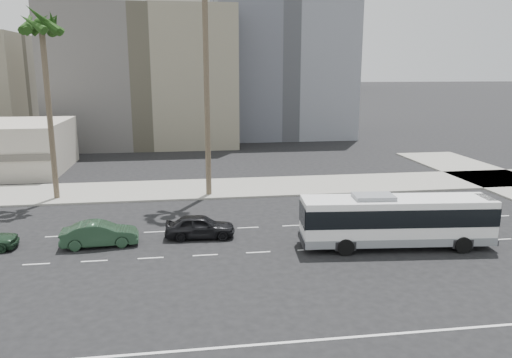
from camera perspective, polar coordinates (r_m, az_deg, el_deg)
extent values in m
plane|color=black|center=(28.90, 6.21, -8.13)|extent=(700.00, 700.00, 0.00)
cube|color=gray|center=(43.40, 1.13, -0.87)|extent=(120.00, 7.00, 0.15)
cube|color=#64605A|center=(71.32, -12.63, 11.37)|extent=(24.00, 18.00, 18.00)
cube|color=slate|center=(79.59, 2.60, 14.64)|extent=(20.00, 20.00, 26.00)
cube|color=beige|center=(276.42, -7.53, 14.99)|extent=(42.00, 42.00, 44.00)
cube|color=slate|center=(262.51, 3.30, 18.05)|extent=(26.00, 26.00, 70.00)
cube|color=slate|center=(296.95, 7.01, 16.38)|extent=(22.00, 22.00, 60.00)
cube|color=white|center=(29.81, 15.92, -4.45)|extent=(11.15, 3.39, 2.46)
cube|color=black|center=(29.72, 15.96, -3.83)|extent=(11.21, 3.45, 1.04)
cube|color=gray|center=(30.14, 15.80, -6.42)|extent=(11.17, 3.43, 0.47)
cube|color=gray|center=(28.91, 13.51, -2.11)|extent=(2.40, 1.71, 0.28)
cube|color=#262628|center=(32.00, 24.58, -1.94)|extent=(0.72, 1.75, 0.28)
cylinder|color=black|center=(30.76, 22.71, -6.84)|extent=(0.95, 0.28, 0.95)
cylinder|color=black|center=(32.74, 20.56, -5.50)|extent=(0.95, 0.28, 0.95)
cylinder|color=black|center=(27.98, 10.70, -7.96)|extent=(0.95, 0.28, 0.95)
cylinder|color=black|center=(30.14, 9.22, -6.38)|extent=(0.95, 0.28, 0.95)
imported|color=black|center=(30.69, -6.49, -5.45)|extent=(1.94, 4.35, 1.45)
imported|color=#23402B|center=(30.55, -17.60, -6.07)|extent=(1.85, 4.51, 1.45)
cylinder|color=brown|center=(39.44, -5.72, 10.50)|extent=(0.48, 0.48, 17.56)
cylinder|color=brown|center=(41.40, -22.73, 6.65)|extent=(0.41, 0.41, 13.18)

